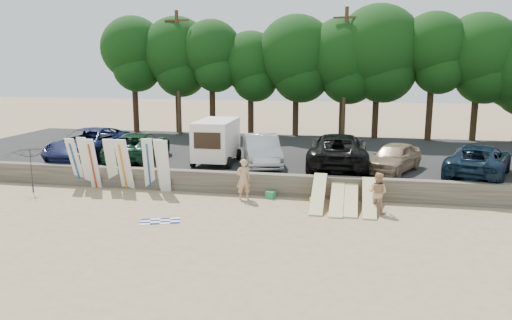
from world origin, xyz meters
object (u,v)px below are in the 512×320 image
(beachgoer_a, at_px, (243,179))
(beachgoer_b, at_px, (378,193))
(car_0, at_px, (89,144))
(car_4, at_px, (394,157))
(car_2, at_px, (262,150))
(cooler, at_px, (271,195))
(car_1, at_px, (138,146))
(beach_umbrella, at_px, (32,170))
(box_trailer, at_px, (216,139))
(car_3, at_px, (338,150))
(car_5, at_px, (479,160))

(beachgoer_a, relative_size, beachgoer_b, 1.10)
(car_0, bearing_deg, car_4, 1.23)
(car_0, distance_m, beachgoer_a, 10.69)
(car_2, bearing_deg, beachgoer_b, -58.08)
(car_4, distance_m, cooler, 6.76)
(car_1, bearing_deg, beach_umbrella, 49.50)
(box_trailer, relative_size, beachgoer_a, 2.02)
(beachgoer_a, relative_size, beach_umbrella, 0.77)
(car_0, relative_size, cooler, 16.09)
(car_0, distance_m, car_2, 9.85)
(car_3, height_order, beach_umbrella, car_3)
(car_1, bearing_deg, beachgoer_a, 140.08)
(cooler, bearing_deg, car_1, 177.12)
(box_trailer, bearing_deg, beach_umbrella, -148.33)
(car_1, height_order, car_4, car_1)
(car_3, relative_size, beachgoer_a, 3.44)
(car_1, distance_m, car_5, 17.55)
(car_1, height_order, car_2, car_2)
(box_trailer, height_order, beachgoer_a, box_trailer)
(car_3, bearing_deg, beachgoer_b, 107.17)
(car_3, distance_m, cooler, 5.20)
(car_4, bearing_deg, car_3, -165.90)
(car_2, distance_m, beachgoer_a, 4.31)
(beachgoer_a, relative_size, cooler, 4.88)
(car_5, distance_m, beachgoer_a, 11.27)
(box_trailer, xyz_separation_m, car_4, (9.19, -0.30, -0.59))
(beachgoer_a, bearing_deg, car_3, -160.31)
(beachgoer_a, distance_m, beach_umbrella, 10.07)
(box_trailer, height_order, car_0, box_trailer)
(car_2, relative_size, cooler, 12.91)
(car_2, relative_size, car_4, 1.16)
(car_4, height_order, beachgoer_a, car_4)
(car_0, height_order, car_1, car_0)
(beachgoer_b, bearing_deg, car_4, -76.23)
(car_2, bearing_deg, car_0, 164.21)
(car_3, relative_size, car_4, 1.51)
(car_1, distance_m, beachgoer_b, 13.75)
(cooler, bearing_deg, beachgoer_b, 7.10)
(car_1, distance_m, car_4, 13.67)
(car_1, height_order, beach_umbrella, car_1)
(car_4, relative_size, beachgoer_b, 2.50)
(beachgoer_b, distance_m, beach_umbrella, 15.85)
(car_1, xyz_separation_m, car_3, (10.90, 0.24, 0.11))
(box_trailer, relative_size, car_0, 0.61)
(car_0, relative_size, beachgoer_b, 3.63)
(box_trailer, bearing_deg, beachgoer_a, -61.89)
(car_0, xyz_separation_m, car_3, (13.80, 0.35, 0.04))
(car_1, relative_size, car_2, 1.14)
(car_0, relative_size, car_2, 1.25)
(car_2, bearing_deg, car_1, 163.51)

